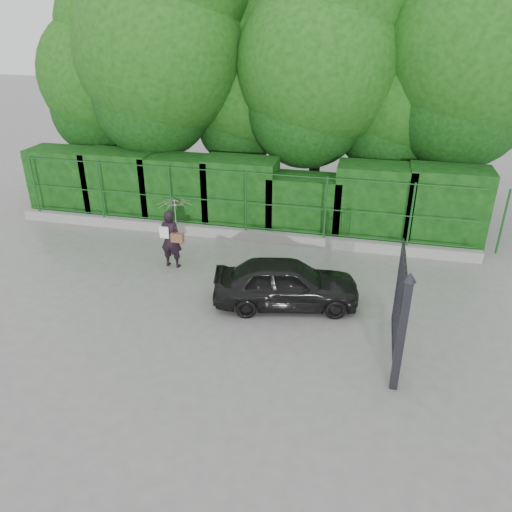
# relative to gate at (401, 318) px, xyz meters

# --- Properties ---
(ground) EXTENTS (80.00, 80.00, 0.00)m
(ground) POSITION_rel_gate_xyz_m (-4.60, 0.72, -1.19)
(ground) COLOR gray
(kerb) EXTENTS (14.00, 0.25, 0.30)m
(kerb) POSITION_rel_gate_xyz_m (-4.60, 5.22, -1.04)
(kerb) COLOR #9E9E99
(kerb) RESTS_ON ground
(fence) EXTENTS (14.13, 0.06, 1.80)m
(fence) POSITION_rel_gate_xyz_m (-4.38, 5.22, 0.01)
(fence) COLOR #164F1D
(fence) RESTS_ON kerb
(hedge) EXTENTS (14.20, 1.20, 2.27)m
(hedge) POSITION_rel_gate_xyz_m (-4.56, 6.22, -0.12)
(hedge) COLOR black
(hedge) RESTS_ON ground
(trees) EXTENTS (17.10, 6.15, 8.08)m
(trees) POSITION_rel_gate_xyz_m (-3.46, 8.46, 3.43)
(trees) COLOR black
(trees) RESTS_ON ground
(gate) EXTENTS (0.22, 2.33, 2.36)m
(gate) POSITION_rel_gate_xyz_m (0.00, 0.00, 0.00)
(gate) COLOR #26262C
(gate) RESTS_ON ground
(woman) EXTENTS (0.88, 0.89, 1.88)m
(woman) POSITION_rel_gate_xyz_m (-5.58, 3.14, 0.04)
(woman) COLOR black
(woman) RESTS_ON ground
(car) EXTENTS (3.52, 2.00, 1.13)m
(car) POSITION_rel_gate_xyz_m (-2.40, 1.90, -0.62)
(car) COLOR black
(car) RESTS_ON ground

